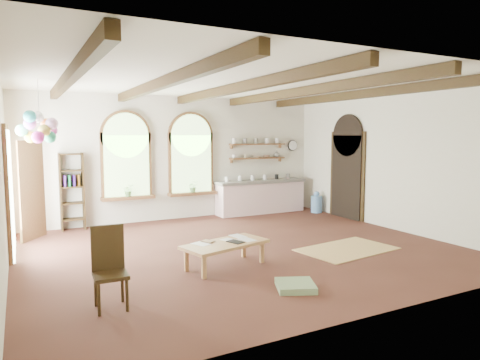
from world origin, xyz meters
TOP-DOWN VIEW (x-y plane):
  - floor at (0.00, 0.00)m, footprint 8.00×8.00m
  - ceiling_beams at (0.00, 0.00)m, footprint 6.20×6.80m
  - window_left at (-1.40, 3.43)m, footprint 1.30×0.28m
  - window_right at (0.30, 3.43)m, footprint 1.30×0.28m
  - left_doorway at (-3.95, 1.80)m, footprint 0.10×1.90m
  - right_doorway at (3.95, 1.50)m, footprint 0.10×1.30m
  - kitchen_counter at (2.30, 3.20)m, footprint 2.68×0.62m
  - wall_shelf_lower at (2.30, 3.38)m, footprint 1.70×0.24m
  - wall_shelf_upper at (2.30, 3.38)m, footprint 1.70×0.24m
  - wall_clock at (3.55, 3.45)m, footprint 0.32×0.04m
  - bookshelf at (-2.70, 3.32)m, footprint 0.53×0.32m
  - coffee_table at (-0.76, -0.90)m, footprint 1.57×1.00m
  - side_chair at (-2.80, -1.78)m, footprint 0.43×0.43m
  - floor_mat at (1.80, -1.00)m, footprint 1.97×1.36m
  - floor_cushion at (-0.31, -2.30)m, footprint 0.70×0.70m
  - water_jug_a at (3.75, 2.50)m, footprint 0.32×0.32m
  - water_jug_b at (3.30, 3.20)m, footprint 0.32×0.32m
  - balloon_cluster at (-3.41, 1.28)m, footprint 0.70×0.79m
  - table_book at (-1.06, -0.76)m, footprint 0.24×0.26m
  - tablet at (-0.59, -0.94)m, footprint 0.27×0.32m
  - potted_plant_left at (-1.40, 3.32)m, footprint 0.27×0.23m
  - potted_plant_right at (0.30, 3.32)m, footprint 0.27×0.23m
  - shelf_cup_a at (1.55, 3.38)m, footprint 0.12×0.10m
  - shelf_cup_b at (1.90, 3.38)m, footprint 0.10×0.10m
  - shelf_bowl_a at (2.25, 3.38)m, footprint 0.22×0.22m
  - shelf_bowl_b at (2.60, 3.38)m, footprint 0.20×0.20m
  - shelf_vase at (2.95, 3.38)m, footprint 0.18×0.18m

SIDE VIEW (x-z plane):
  - floor at x=0.00m, z-range 0.00..0.00m
  - floor_mat at x=1.80m, z-range 0.00..0.02m
  - floor_cushion at x=-0.31m, z-range 0.00..0.09m
  - water_jug_a at x=3.75m, z-range -0.04..0.57m
  - water_jug_b at x=3.30m, z-range -0.04..0.58m
  - side_chair at x=-2.80m, z-range -0.22..0.83m
  - coffee_table at x=-0.76m, z-range 0.16..0.57m
  - tablet at x=-0.59m, z-range 0.42..0.43m
  - table_book at x=-1.06m, z-range 0.42..0.43m
  - kitchen_counter at x=2.30m, z-range 0.01..0.95m
  - potted_plant_left at x=-1.40m, z-range 0.70..1.00m
  - potted_plant_right at x=0.30m, z-range 0.70..1.00m
  - bookshelf at x=-2.70m, z-range 0.00..1.80m
  - right_doorway at x=3.95m, z-range -0.10..2.30m
  - left_doorway at x=-3.95m, z-range -0.10..2.40m
  - wall_shelf_lower at x=2.30m, z-range 1.53..1.57m
  - shelf_bowl_a at x=2.25m, z-range 1.57..1.62m
  - shelf_bowl_b at x=2.60m, z-range 1.57..1.63m
  - shelf_cup_b at x=1.90m, z-range 1.57..1.66m
  - shelf_cup_a at x=1.55m, z-range 1.57..1.67m
  - window_left at x=-1.40m, z-range 0.53..2.73m
  - window_right at x=0.30m, z-range 0.53..2.73m
  - shelf_vase at x=2.95m, z-range 1.57..1.76m
  - wall_clock at x=3.55m, z-range 1.74..2.06m
  - wall_shelf_upper at x=2.30m, z-range 1.93..1.97m
  - balloon_cluster at x=-3.41m, z-range 1.77..2.90m
  - ceiling_beams at x=0.00m, z-range 3.01..3.19m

